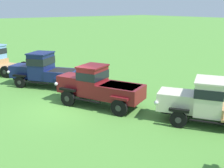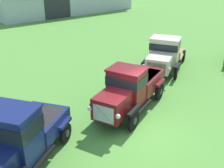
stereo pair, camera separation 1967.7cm
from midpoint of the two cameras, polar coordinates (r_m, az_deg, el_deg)
ground_plane at (r=9.45m, az=25.00°, el=-25.14°), size 240.00×240.00×0.00m
vintage_truck_second_in_line at (r=11.97m, az=7.33°, el=-8.27°), size 4.78×4.06×2.30m
vintage_truck_midrow_center at (r=10.01m, az=34.14°, el=-16.20°), size 5.12×3.40×2.21m
vintage_truck_far_side at (r=12.31m, az=61.23°, el=-16.30°), size 5.47×4.32×2.11m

